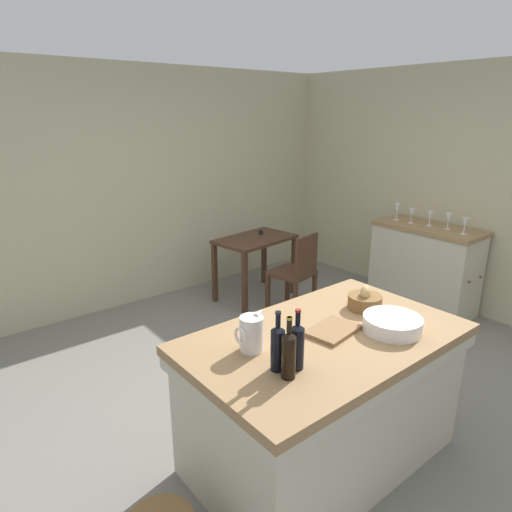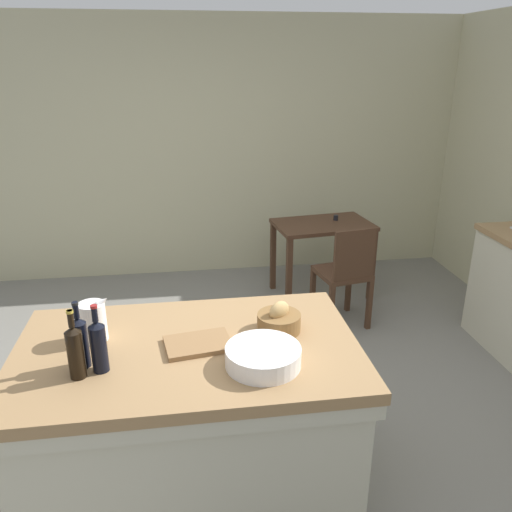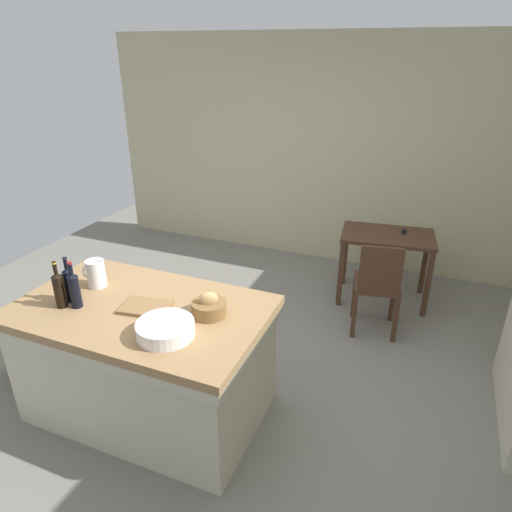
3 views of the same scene
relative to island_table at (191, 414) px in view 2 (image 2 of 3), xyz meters
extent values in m
plane|color=slate|center=(0.34, 0.52, -0.47)|extent=(6.76, 6.76, 0.00)
cube|color=#B7B28E|center=(0.34, 3.12, 0.83)|extent=(5.32, 0.12, 2.60)
cube|color=#99754C|center=(0.00, 0.00, 0.37)|extent=(1.67, 1.01, 0.06)
cube|color=beige|center=(0.00, 0.00, 0.30)|extent=(1.65, 0.99, 0.08)
cube|color=beige|center=(0.00, 0.00, -0.06)|extent=(1.59, 0.93, 0.81)
cube|color=#472D1E|center=(1.31, 2.29, 0.25)|extent=(0.96, 0.67, 0.04)
cube|color=#472D1E|center=(0.93, 1.99, -0.12)|extent=(0.06, 0.06, 0.70)
cube|color=#472D1E|center=(1.75, 2.10, -0.12)|extent=(0.06, 0.06, 0.70)
cube|color=#472D1E|center=(0.87, 2.48, -0.12)|extent=(0.06, 0.06, 0.70)
cube|color=#472D1E|center=(1.69, 2.58, -0.12)|extent=(0.06, 0.06, 0.70)
cylinder|color=black|center=(1.45, 2.36, 0.29)|extent=(0.04, 0.04, 0.05)
cube|color=#472D1E|center=(1.32, 1.68, 0.00)|extent=(0.47, 0.47, 0.04)
cube|color=#472D1E|center=(1.36, 1.51, 0.24)|extent=(0.36, 0.10, 0.42)
cube|color=#472D1E|center=(1.47, 1.89, -0.24)|extent=(0.05, 0.05, 0.45)
cube|color=#472D1E|center=(1.11, 1.83, -0.24)|extent=(0.05, 0.05, 0.45)
cube|color=#472D1E|center=(1.53, 1.54, -0.24)|extent=(0.05, 0.05, 0.45)
cube|color=#472D1E|center=(1.18, 1.47, -0.24)|extent=(0.05, 0.05, 0.45)
cylinder|color=white|center=(-0.45, 0.13, 0.50)|extent=(0.13, 0.13, 0.20)
cone|color=white|center=(-0.39, 0.13, 0.61)|extent=(0.07, 0.04, 0.06)
torus|color=white|center=(-0.53, 0.13, 0.51)|extent=(0.02, 0.10, 0.10)
cylinder|color=white|center=(0.34, -0.21, 0.44)|extent=(0.35, 0.35, 0.09)
cylinder|color=brown|center=(0.47, 0.09, 0.45)|extent=(0.22, 0.22, 0.09)
ellipsoid|color=tan|center=(0.47, 0.09, 0.51)|extent=(0.14, 0.12, 0.10)
cube|color=olive|center=(0.05, -0.01, 0.41)|extent=(0.34, 0.26, 0.02)
cylinder|color=black|center=(-0.38, -0.15, 0.51)|extent=(0.07, 0.07, 0.22)
cone|color=black|center=(-0.38, -0.15, 0.63)|extent=(0.07, 0.07, 0.03)
cylinder|color=black|center=(-0.38, -0.15, 0.68)|extent=(0.03, 0.03, 0.08)
cylinder|color=maroon|center=(-0.38, -0.15, 0.72)|extent=(0.03, 0.03, 0.01)
cylinder|color=black|center=(-0.47, -0.10, 0.51)|extent=(0.07, 0.07, 0.22)
cone|color=black|center=(-0.47, -0.10, 0.63)|extent=(0.07, 0.07, 0.03)
cylinder|color=black|center=(-0.47, -0.10, 0.68)|extent=(0.03, 0.03, 0.08)
cylinder|color=black|center=(-0.47, -0.10, 0.71)|extent=(0.03, 0.03, 0.01)
cylinder|color=black|center=(-0.48, -0.19, 0.51)|extent=(0.07, 0.07, 0.22)
cone|color=black|center=(-0.48, -0.19, 0.63)|extent=(0.07, 0.07, 0.03)
cylinder|color=black|center=(-0.48, -0.19, 0.69)|extent=(0.03, 0.03, 0.08)
cylinder|color=#B29933|center=(-0.48, -0.19, 0.72)|extent=(0.03, 0.03, 0.01)
camera|label=1|loc=(-1.80, -1.58, 1.64)|focal=31.54mm
camera|label=2|loc=(0.02, -2.18, 1.70)|focal=35.86mm
camera|label=3|loc=(1.69, -2.09, 1.96)|focal=31.88mm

